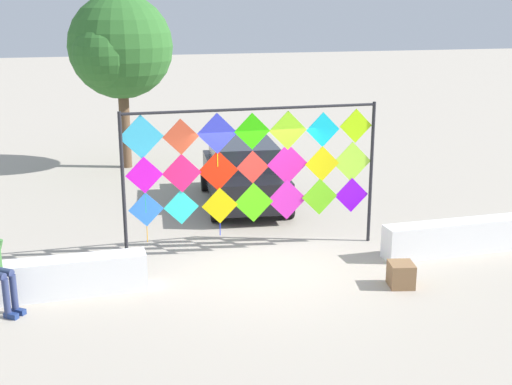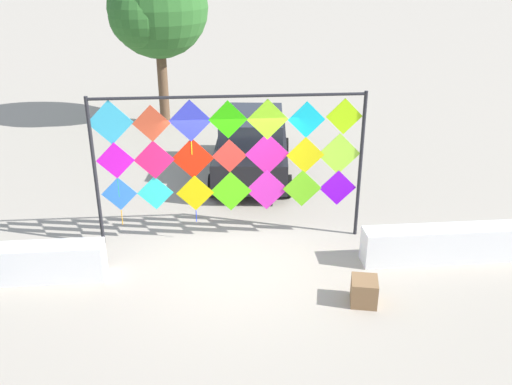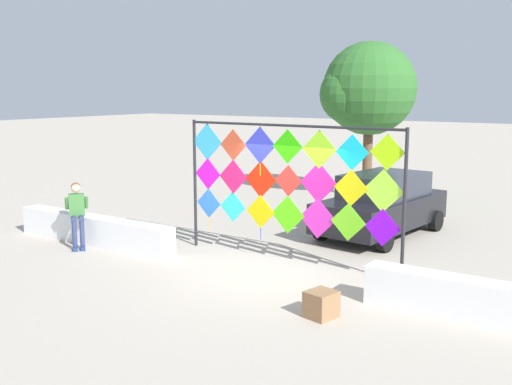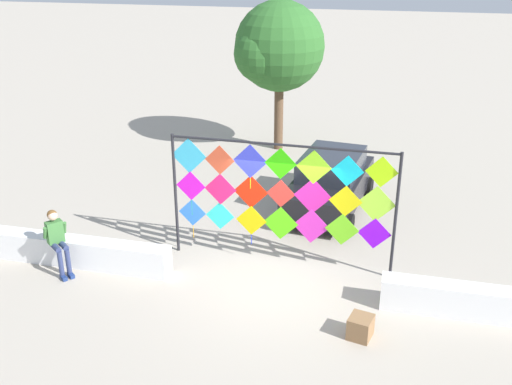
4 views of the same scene
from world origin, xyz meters
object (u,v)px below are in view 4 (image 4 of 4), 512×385
Objects in this scene: seated_vendor at (57,237)px; cardboard_box_large at (360,327)px; parked_car at (330,181)px; kite_display_rack at (282,191)px; tree_palm_like at (276,48)px.

cardboard_box_large is at bearing -6.69° from seated_vendor.
parked_car reaches higher than seated_vendor.
parked_car is (0.70, 3.47, -1.05)m from kite_display_rack.
tree_palm_like reaches higher than parked_car.
seated_vendor is 6.90m from cardboard_box_large.
kite_display_rack is 11.10× the size of cardboard_box_large.
parked_car is 6.11m from tree_palm_like.
kite_display_rack is 3.69m from parked_car.
tree_palm_like reaches higher than kite_display_rack.
parked_car is at bearing 78.59° from kite_display_rack.
parked_car is (5.47, 5.08, -0.10)m from seated_vendor.
seated_vendor reaches higher than cardboard_box_large.
parked_car is 0.80× the size of tree_palm_like.
seated_vendor is 0.29× the size of tree_palm_like.
kite_display_rack is at bearing -101.41° from parked_car.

